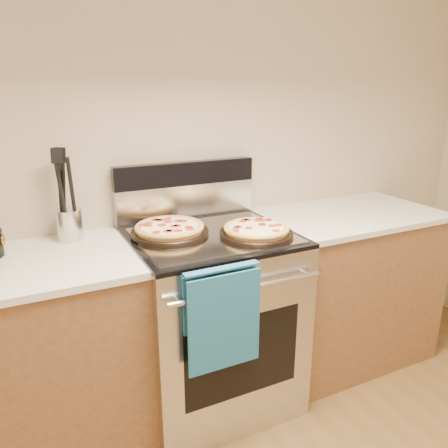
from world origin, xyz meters
name	(u,v)px	position (x,y,z in m)	size (l,w,h in m)	color
wall_back	(182,136)	(0.00, 2.00, 1.35)	(4.00, 4.00, 0.00)	tan
range_body	(212,322)	(0.00, 1.65, 0.45)	(0.76, 0.68, 0.90)	#B7B7BC
oven_window	(243,357)	(0.00, 1.31, 0.45)	(0.56, 0.01, 0.40)	black
cooktop	(211,236)	(0.00, 1.65, 0.91)	(0.76, 0.68, 0.02)	black
backsplash_lower	(186,201)	(0.00, 1.96, 1.01)	(0.76, 0.06, 0.18)	silver
backsplash_upper	(186,173)	(0.00, 1.96, 1.16)	(0.76, 0.06, 0.12)	black
oven_handle	(249,288)	(0.00, 1.27, 0.80)	(0.03, 0.03, 0.70)	silver
dish_towel	(222,316)	(-0.12, 1.27, 0.70)	(0.32, 0.05, 0.42)	navy
foil_sheet	(213,235)	(0.00, 1.62, 0.92)	(0.70, 0.55, 0.01)	gray
cabinet_left	(23,366)	(-0.88, 1.68, 0.44)	(1.00, 0.62, 0.88)	brown
countertop_left	(7,269)	(-0.88, 1.68, 0.90)	(1.02, 0.64, 0.03)	beige
cabinet_right	(343,288)	(0.88, 1.68, 0.44)	(1.00, 0.62, 0.88)	brown
countertop_right	(350,215)	(0.88, 1.68, 0.90)	(1.02, 0.64, 0.03)	beige
pepperoni_pizza_back	(170,229)	(-0.18, 1.72, 0.95)	(0.36, 0.36, 0.05)	#B47C37
pepperoni_pizza_front	(256,230)	(0.18, 1.53, 0.95)	(0.34, 0.34, 0.05)	#B47C37
utensil_crock	(70,225)	(-0.60, 1.89, 0.98)	(0.12, 0.12, 0.15)	silver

